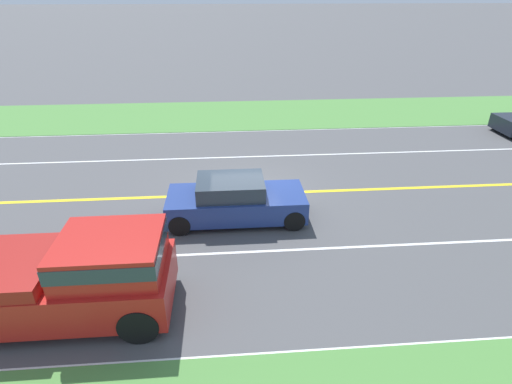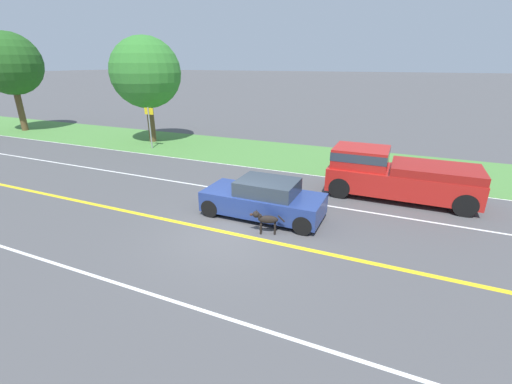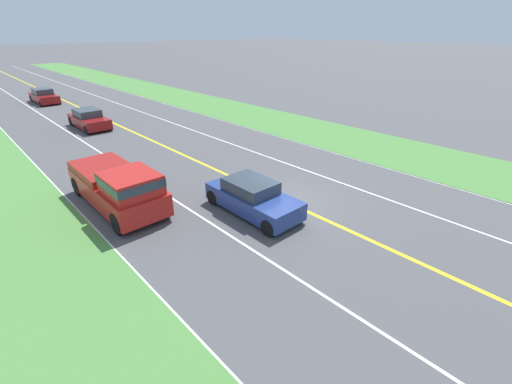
{
  "view_description": "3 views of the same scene",
  "coord_description": "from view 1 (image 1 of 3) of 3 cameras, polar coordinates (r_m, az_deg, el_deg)",
  "views": [
    {
      "loc": [
        12.55,
        -0.65,
        6.49
      ],
      "look_at": [
        1.72,
        0.2,
        0.94
      ],
      "focal_mm": 28.0,
      "sensor_mm": 36.0,
      "label": 1
    },
    {
      "loc": [
        -8.66,
        -4.66,
        5.17
      ],
      "look_at": [
        0.92,
        -0.46,
        1.18
      ],
      "focal_mm": 24.0,
      "sensor_mm": 36.0,
      "label": 2
    },
    {
      "loc": [
        10.0,
        8.8,
        6.85
      ],
      "look_at": [
        1.37,
        -0.55,
        0.76
      ],
      "focal_mm": 24.0,
      "sensor_mm": 36.0,
      "label": 3
    }
  ],
  "objects": [
    {
      "name": "lane_edge_line_left",
      "position": [
        20.6,
        -2.5,
        8.67
      ],
      "size": [
        0.14,
        160.0,
        0.01
      ],
      "primitive_type": "cube",
      "color": "white",
      "rests_on": "ground"
    },
    {
      "name": "grass_verge_left",
      "position": [
        23.47,
        -2.79,
        11.0
      ],
      "size": [
        6.0,
        160.0,
        0.03
      ],
      "primitive_type": "cube",
      "color": "#4C843D",
      "rests_on": "ground"
    },
    {
      "name": "lane_dash_oncoming",
      "position": [
        17.32,
        -2.03,
        5.04
      ],
      "size": [
        0.1,
        160.0,
        0.01
      ],
      "primitive_type": "cube",
      "color": "white",
      "rests_on": "ground"
    },
    {
      "name": "ground_plane",
      "position": [
        14.14,
        -1.37,
        -0.28
      ],
      "size": [
        400.0,
        400.0,
        0.0
      ],
      "primitive_type": "plane",
      "color": "#4C4C4F"
    },
    {
      "name": "lane_edge_line_right",
      "position": [
        8.56,
        1.54,
        -22.24
      ],
      "size": [
        0.14,
        160.0,
        0.01
      ],
      "primitive_type": "cube",
      "color": "white",
      "rests_on": "ground"
    },
    {
      "name": "lane_dash_same_dir",
      "position": [
        11.15,
        -0.32,
        -8.52
      ],
      "size": [
        0.1,
        160.0,
        0.01
      ],
      "primitive_type": "cube",
      "color": "white",
      "rests_on": "ground"
    },
    {
      "name": "pickup_truck",
      "position": [
        9.76,
        -27.31,
        -10.83
      ],
      "size": [
        2.13,
        5.61,
        1.93
      ],
      "color": "red",
      "rests_on": "ground"
    },
    {
      "name": "dog",
      "position": [
        13.5,
        -5.44,
        0.54
      ],
      "size": [
        0.46,
        1.09,
        0.79
      ],
      "rotation": [
        0.0,
        0.0,
        0.33
      ],
      "color": "black",
      "rests_on": "ground"
    },
    {
      "name": "centre_divider_line",
      "position": [
        14.14,
        -1.37,
        -0.27
      ],
      "size": [
        0.18,
        160.0,
        0.01
      ],
      "primitive_type": "cube",
      "color": "yellow",
      "rests_on": "ground"
    },
    {
      "name": "ego_car",
      "position": [
        12.36,
        -3.0,
        -1.21
      ],
      "size": [
        1.8,
        4.22,
        1.37
      ],
      "color": "navy",
      "rests_on": "ground"
    }
  ]
}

